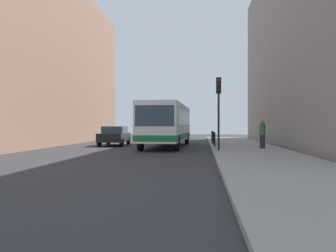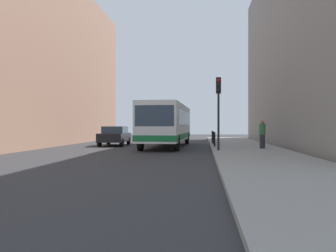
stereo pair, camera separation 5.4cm
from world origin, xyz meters
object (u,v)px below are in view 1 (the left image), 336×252
bollard_near (215,139)px  pedestrian_near_signal (262,134)px  car_beside_bus (115,135)px  traffic_light (219,100)px  bus (167,123)px  bollard_mid (213,138)px  bollard_far (212,136)px

bollard_near → pedestrian_near_signal: bearing=-31.0°
car_beside_bus → traffic_light: size_ratio=1.09×
bollard_near → bus: bearing=151.4°
car_beside_bus → traffic_light: 10.39m
bus → car_beside_bus: bus is taller
traffic_light → bollard_near: (-0.10, 3.57, -2.38)m
pedestrian_near_signal → bollard_near: bearing=114.8°
car_beside_bus → bollard_near: car_beside_bus is taller
bollard_mid → pedestrian_near_signal: (2.83, -4.80, 0.39)m
bollard_mid → bollard_far: 3.10m
bollard_far → bus: bearing=-127.2°
bollard_far → pedestrian_near_signal: bearing=-70.3°
traffic_light → bollard_mid: traffic_light is taller
traffic_light → bollard_far: bearing=90.6°
bollard_far → bollard_mid: bearing=-90.0°
bollard_mid → car_beside_bus: bearing=180.0°
car_beside_bus → bollard_far: size_ratio=4.71×
bollard_near → bollard_far: (0.00, 6.20, 0.00)m
bus → bollard_near: 3.95m
bollard_near → pedestrian_near_signal: pedestrian_near_signal is taller
bus → bollard_near: (3.33, -1.81, -1.10)m
traffic_light → bollard_mid: 7.09m
bus → bollard_near: bearing=153.3°
traffic_light → car_beside_bus: bearing=138.8°
bollard_mid → pedestrian_near_signal: 5.58m
bus → car_beside_bus: (-4.20, 1.29, -0.94)m
bollard_near → car_beside_bus: bearing=157.6°
traffic_light → pedestrian_near_signal: traffic_light is taller
car_beside_bus → bollard_near: 8.15m
bollard_mid → bollard_far: size_ratio=1.00×
car_beside_bus → bollard_near: size_ratio=4.71×
traffic_light → bollard_mid: (-0.10, 6.68, -2.38)m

